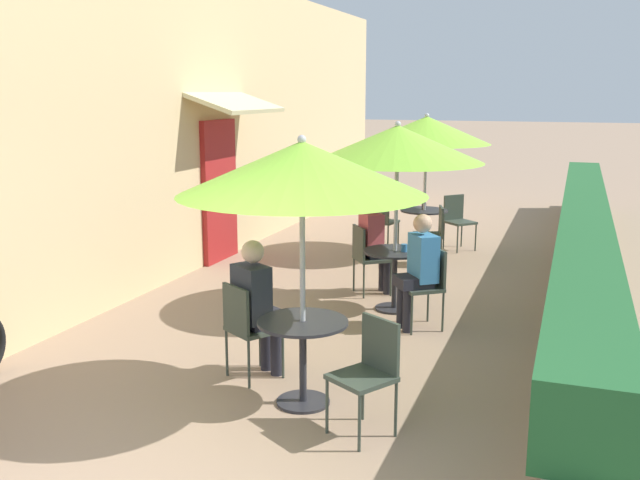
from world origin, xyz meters
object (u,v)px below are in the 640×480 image
Objects in this scene: patio_table_near at (303,345)px; cafe_chair_mid_left at (367,254)px; patio_umbrella_mid at (397,144)px; patio_umbrella_far at (427,130)px; seated_patron_mid_left at (375,240)px; cafe_chair_far_right at (433,231)px; cafe_chair_near_left at (369,367)px; seated_patron_mid_right at (418,267)px; patio_table_mid at (395,268)px; patio_table_far at (424,223)px; patio_umbrella_near at (302,168)px; cafe_chair_far_back at (457,218)px; coffee_cup_far at (424,206)px; seated_patron_near_right at (257,302)px; cafe_chair_mid_right at (427,281)px; coffee_cup_mid at (404,248)px; cafe_chair_near_right at (247,323)px; cafe_chair_far_left at (381,218)px.

patio_table_near is 3.30m from cafe_chair_mid_left.
patio_umbrella_far is (-0.27, 2.97, 0.00)m from patio_umbrella_mid.
cafe_chair_far_right is (0.40, 1.73, -0.17)m from seated_patron_mid_left.
seated_patron_mid_right is at bearing -54.75° from cafe_chair_near_left.
patio_table_mid is 1.00× the size of patio_table_far.
patio_umbrella_near is 2.51× the size of cafe_chair_far_right.
cafe_chair_far_right and cafe_chair_far_back have the same top height.
patio_table_near is 5.80m from coffee_cup_far.
coffee_cup_far is at bearing 95.48° from patio_umbrella_mid.
patio_table_mid is (0.66, 2.36, -0.19)m from seated_patron_near_right.
patio_umbrella_near is at bearing -91.58° from patio_table_mid.
coffee_cup_mid is (-0.38, 0.49, 0.24)m from cafe_chair_mid_right.
patio_umbrella_far is (-0.84, 6.03, 1.41)m from cafe_chair_near_left.
seated_patron_near_right is at bearing -105.66° from patio_umbrella_mid.
cafe_chair_mid_right is (0.56, 2.24, 0.02)m from patio_table_near.
patio_umbrella_mid is at bearing 6.17° from cafe_chair_mid_left.
patio_table_far is at bearing 6.17° from cafe_chair_far_back.
coffee_cup_mid is 1.00× the size of coffee_cup_far.
seated_patron_mid_left is (-0.32, 3.34, 0.19)m from patio_table_near.
patio_table_near is 0.84× the size of cafe_chair_mid_right.
cafe_chair_near_right is at bearing -106.34° from patio_umbrella_mid.
cafe_chair_near_left is at bearing -81.98° from coffee_cup_far.
cafe_chair_mid_right is 0.20m from seated_patron_mid_right.
cafe_chair_mid_left is at bearing -94.99° from patio_table_far.
patio_table_near is 5.88m from cafe_chair_far_left.
cafe_chair_near_left is at bearing -81.44° from coffee_cup_mid.
coffee_cup_far is at bearing -50.65° from cafe_chair_near_left.
cafe_chair_mid_right reaches higher than patio_table_near.
coffee_cup_mid is at bearing 86.06° from patio_umbrella_near.
coffee_cup_far is (-0.02, 0.07, -1.18)m from patio_umbrella_far.
coffee_cup_mid is 3.28m from cafe_chair_far_left.
cafe_chair_near_right is 1.19× the size of patio_table_far.
cafe_chair_mid_left is 2.59m from cafe_chair_far_left.
cafe_chair_far_back is (0.16, 3.54, -1.41)m from patio_umbrella_mid.
cafe_chair_near_right is 0.40× the size of patio_umbrella_far.
cafe_chair_near_left is 2.54m from cafe_chair_mid_right.
cafe_chair_near_left is at bearing 146.82° from seated_patron_mid_right.
cafe_chair_far_left is 9.67× the size of coffee_cup_far.
patio_umbrella_far is (-0.20, 5.73, 0.00)m from patio_umbrella_near.
patio_umbrella_mid is at bearing 104.99° from cafe_chair_near_right.
coffee_cup_mid reaches higher than patio_table_mid.
patio_umbrella_near reaches higher than cafe_chair_mid_right.
patio_umbrella_far reaches higher than cafe_chair_far_back.
cafe_chair_near_left is at bearing -25.15° from patio_table_near.
cafe_chair_mid_right reaches higher than coffee_cup_mid.
patio_umbrella_near reaches higher than cafe_chair_near_right.
patio_umbrella_mid is 1.58m from cafe_chair_mid_right.
seated_patron_near_right is (-1.23, 0.70, 0.17)m from cafe_chair_near_left.
patio_table_near is at bearing -67.80° from cafe_chair_far_left.
cafe_chair_mid_right is 0.70× the size of seated_patron_mid_right.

